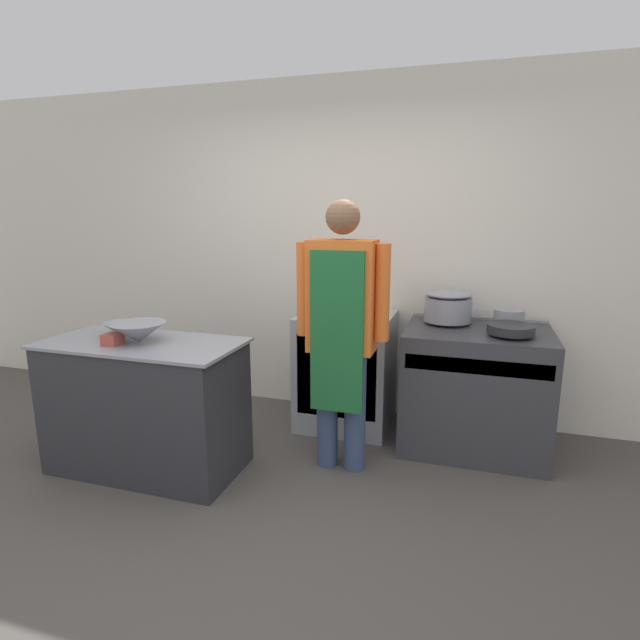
# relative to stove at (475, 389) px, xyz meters

# --- Properties ---
(ground_plane) EXTENTS (14.00, 14.00, 0.00)m
(ground_plane) POSITION_rel_stove_xyz_m (-1.09, -1.46, -0.43)
(ground_plane) COLOR #4C4742
(wall_back) EXTENTS (8.00, 0.05, 2.70)m
(wall_back) POSITION_rel_stove_xyz_m (-1.09, 0.45, 0.92)
(wall_back) COLOR silver
(wall_back) RESTS_ON ground_plane
(prep_counter) EXTENTS (1.27, 0.63, 0.86)m
(prep_counter) POSITION_rel_stove_xyz_m (-2.04, -0.96, -0.00)
(prep_counter) COLOR #2D2D33
(prep_counter) RESTS_ON ground_plane
(stove) EXTENTS (0.99, 0.75, 0.89)m
(stove) POSITION_rel_stove_xyz_m (0.00, 0.00, 0.00)
(stove) COLOR #38383D
(stove) RESTS_ON ground_plane
(fridge_unit) EXTENTS (0.70, 0.62, 0.90)m
(fridge_unit) POSITION_rel_stove_xyz_m (-0.97, 0.09, 0.01)
(fridge_unit) COLOR #A8ADB2
(fridge_unit) RESTS_ON ground_plane
(person_cook) EXTENTS (0.60, 0.24, 1.74)m
(person_cook) POSITION_rel_stove_xyz_m (-0.83, -0.58, 0.55)
(person_cook) COLOR #38476B
(person_cook) RESTS_ON ground_plane
(mixing_bowl) EXTENTS (0.35, 0.35, 0.13)m
(mixing_bowl) POSITION_rel_stove_xyz_m (-2.05, -0.97, 0.49)
(mixing_bowl) COLOR gray
(mixing_bowl) RESTS_ON prep_counter
(small_bowl) EXTENTS (0.23, 0.23, 0.09)m
(small_bowl) POSITION_rel_stove_xyz_m (-2.28, -0.85, 0.47)
(small_bowl) COLOR gray
(small_bowl) RESTS_ON prep_counter
(plastic_tub) EXTENTS (0.10, 0.10, 0.07)m
(plastic_tub) POSITION_rel_stove_xyz_m (-2.17, -1.07, 0.46)
(plastic_tub) COLOR #B24C3F
(plastic_tub) RESTS_ON prep_counter
(stock_pot) EXTENTS (0.34, 0.34, 0.23)m
(stock_pot) POSITION_rel_stove_xyz_m (-0.22, 0.13, 0.57)
(stock_pot) COLOR gray
(stock_pot) RESTS_ON stove
(saute_pan) EXTENTS (0.30, 0.30, 0.06)m
(saute_pan) POSITION_rel_stove_xyz_m (0.20, -0.13, 0.48)
(saute_pan) COLOR #262628
(saute_pan) RESTS_ON stove
(sauce_pot) EXTENTS (0.21, 0.21, 0.11)m
(sauce_pot) POSITION_rel_stove_xyz_m (0.20, 0.13, 0.51)
(sauce_pot) COLOR gray
(sauce_pot) RESTS_ON stove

